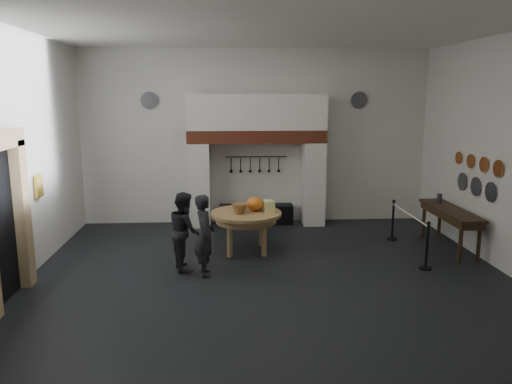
{
  "coord_description": "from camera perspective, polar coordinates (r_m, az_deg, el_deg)",
  "views": [
    {
      "loc": [
        -0.83,
        -9.01,
        3.37
      ],
      "look_at": [
        -0.17,
        1.19,
        1.35
      ],
      "focal_mm": 35.0,
      "sensor_mm": 36.0,
      "label": 1
    }
  ],
  "objects": [
    {
      "name": "visitor_far",
      "position": [
        9.8,
        -8.15,
        -4.39
      ],
      "size": [
        0.75,
        0.86,
        1.52
      ],
      "primitive_type": "imported",
      "rotation": [
        0.0,
        0.0,
        1.83
      ],
      "color": "black",
      "rests_on": "floor"
    },
    {
      "name": "pewter_plate_back_left",
      "position": [
        13.11,
        -12.08,
        10.19
      ],
      "size": [
        0.44,
        0.03,
        0.44
      ],
      "primitive_type": "cylinder",
      "rotation": [
        1.57,
        0.0,
        0.0
      ],
      "color": "#4C4C51",
      "rests_on": "wall_back"
    },
    {
      "name": "copper_pan_a",
      "position": [
        10.72,
        25.95,
        2.43
      ],
      "size": [
        0.03,
        0.34,
        0.34
      ],
      "primitive_type": "cylinder",
      "rotation": [
        0.0,
        1.57,
        0.0
      ],
      "color": "#C6662D",
      "rests_on": "wall_right"
    },
    {
      "name": "barrier_post_near",
      "position": [
        10.3,
        18.97,
        -5.93
      ],
      "size": [
        0.05,
        0.05,
        0.9
      ],
      "primitive_type": "cylinder",
      "color": "black",
      "rests_on": "floor"
    },
    {
      "name": "copper_pan_b",
      "position": [
        11.2,
        24.58,
        2.87
      ],
      "size": [
        0.03,
        0.32,
        0.32
      ],
      "primitive_type": "cylinder",
      "rotation": [
        0.0,
        1.57,
        0.0
      ],
      "color": "#C6662D",
      "rests_on": "wall_right"
    },
    {
      "name": "pewter_plate_back_right",
      "position": [
        13.45,
        11.72,
        10.22
      ],
      "size": [
        0.44,
        0.03,
        0.44
      ],
      "primitive_type": "cylinder",
      "rotation": [
        1.57,
        0.0,
        0.0
      ],
      "color": "#4C4C51",
      "rests_on": "wall_back"
    },
    {
      "name": "iron_range",
      "position": [
        13.14,
        0.04,
        -2.56
      ],
      "size": [
        1.9,
        0.45,
        0.5
      ],
      "primitive_type": "cube",
      "color": "black",
      "rests_on": "floor"
    },
    {
      "name": "hearth_brick_band",
      "position": [
        12.74,
        0.06,
        6.4
      ],
      "size": [
        3.5,
        0.72,
        0.32
      ],
      "primitive_type": "cube",
      "color": "#9E442B",
      "rests_on": "chimney_pier_left"
    },
    {
      "name": "chimney_pier_right",
      "position": [
        13.08,
        6.53,
        0.99
      ],
      "size": [
        0.55,
        0.7,
        2.15
      ],
      "primitive_type": "cube",
      "color": "silver",
      "rests_on": "floor"
    },
    {
      "name": "ceiling",
      "position": [
        9.12,
        1.64,
        18.28
      ],
      "size": [
        9.0,
        8.0,
        0.02
      ],
      "primitive_type": "cube",
      "color": "silver",
      "rests_on": "wall_back"
    },
    {
      "name": "pewter_plate_mid",
      "position": [
        11.49,
        23.8,
        0.59
      ],
      "size": [
        0.03,
        0.4,
        0.4
      ],
      "primitive_type": "cylinder",
      "rotation": [
        0.0,
        1.57,
        0.0
      ],
      "color": "#4C4C51",
      "rests_on": "wall_right"
    },
    {
      "name": "wall_plaque",
      "position": [
        10.61,
        -23.58,
        0.62
      ],
      "size": [
        0.05,
        0.34,
        0.44
      ],
      "primitive_type": "cube",
      "color": "gold",
      "rests_on": "wall_left"
    },
    {
      "name": "utensil_rail",
      "position": [
        13.06,
        -0.01,
        4.05
      ],
      "size": [
        1.6,
        0.02,
        0.02
      ],
      "primitive_type": "cylinder",
      "rotation": [
        0.0,
        1.57,
        0.0
      ],
      "color": "black",
      "rests_on": "wall_back"
    },
    {
      "name": "pumpkin",
      "position": [
        10.79,
        -0.1,
        -1.36
      ],
      "size": [
        0.36,
        0.36,
        0.31
      ],
      "primitive_type": "ellipsoid",
      "color": "orange",
      "rests_on": "work_table"
    },
    {
      "name": "side_table",
      "position": [
        11.7,
        21.36,
        -1.95
      ],
      "size": [
        0.55,
        2.2,
        0.06
      ],
      "primitive_type": "cube",
      "color": "#332412",
      "rests_on": "floor"
    },
    {
      "name": "chimney_pier_left",
      "position": [
        12.89,
        -6.5,
        0.84
      ],
      "size": [
        0.55,
        0.7,
        2.15
      ],
      "primitive_type": "cube",
      "color": "silver",
      "rests_on": "floor"
    },
    {
      "name": "chimney_hood",
      "position": [
        12.7,
        0.06,
        9.14
      ],
      "size": [
        3.5,
        0.7,
        0.9
      ],
      "primitive_type": "cube",
      "color": "silver",
      "rests_on": "hearth_brick_band"
    },
    {
      "name": "cheese_block_big",
      "position": [
        10.67,
        1.56,
        -1.69
      ],
      "size": [
        0.22,
        0.22,
        0.24
      ],
      "primitive_type": "cube",
      "color": "#D0D07C",
      "rests_on": "work_table"
    },
    {
      "name": "floor",
      "position": [
        9.66,
        1.49,
        -9.25
      ],
      "size": [
        9.0,
        8.0,
        0.02
      ],
      "primitive_type": "cube",
      "color": "black",
      "rests_on": "ground"
    },
    {
      "name": "pewter_plate_right",
      "position": [
        12.01,
        22.5,
        1.12
      ],
      "size": [
        0.03,
        0.4,
        0.4
      ],
      "primitive_type": "cylinder",
      "rotation": [
        0.0,
        1.57,
        0.0
      ],
      "color": "#4C4C51",
      "rests_on": "wall_right"
    },
    {
      "name": "copper_pan_c",
      "position": [
        11.68,
        23.32,
        3.27
      ],
      "size": [
        0.03,
        0.3,
        0.3
      ],
      "primitive_type": "cylinder",
      "rotation": [
        0.0,
        1.57,
        0.0
      ],
      "color": "#C6662D",
      "rests_on": "wall_right"
    },
    {
      "name": "wall_left",
      "position": [
        9.8,
        -25.71,
        3.5
      ],
      "size": [
        0.02,
        8.0,
        4.5
      ],
      "primitive_type": "cube",
      "color": "silver",
      "rests_on": "floor"
    },
    {
      "name": "barrier_rope",
      "position": [
        11.09,
        17.14,
        -2.47
      ],
      "size": [
        0.04,
        2.0,
        0.04
      ],
      "primitive_type": "cylinder",
      "rotation": [
        1.57,
        0.0,
        0.0
      ],
      "color": "silver",
      "rests_on": "barrier_post_near"
    },
    {
      "name": "door_jamb_far",
      "position": [
        9.64,
        -25.22,
        -2.33
      ],
      "size": [
        0.22,
        0.3,
        2.6
      ],
      "primitive_type": "cube",
      "color": "tan",
      "rests_on": "floor"
    },
    {
      "name": "wicker_basket",
      "position": [
        10.54,
        -1.92,
        -1.92
      ],
      "size": [
        0.32,
        0.32,
        0.22
      ],
      "primitive_type": "cone",
      "rotation": [
        3.14,
        0.0,
        0.01
      ],
      "color": "brown",
      "rests_on": "work_table"
    },
    {
      "name": "cheese_block_small",
      "position": [
        10.96,
        1.31,
        -1.45
      ],
      "size": [
        0.18,
        0.18,
        0.2
      ],
      "primitive_type": "cube",
      "color": "#FAEB95",
      "rests_on": "work_table"
    },
    {
      "name": "visitor_near",
      "position": [
        9.38,
        -5.89,
        -4.95
      ],
      "size": [
        0.48,
        0.63,
        1.55
      ],
      "primitive_type": "imported",
      "rotation": [
        0.0,
        0.0,
        1.78
      ],
      "color": "black",
      "rests_on": "floor"
    },
    {
      "name": "work_table",
      "position": [
        10.72,
        -1.14,
        -2.48
      ],
      "size": [
        1.54,
        1.54,
        0.07
      ],
      "primitive_type": "cylinder",
      "rotation": [
        0.0,
        0.0,
        0.01
      ],
      "color": "tan",
      "rests_on": "floor"
    },
    {
      "name": "pewter_plate_left",
      "position": [
        10.97,
        25.22,
        0.01
      ],
      "size": [
        0.03,
        0.4,
        0.4
      ],
      "primitive_type": "cylinder",
      "rotation": [
        0.0,
        1.57,
        0.0
      ],
      "color": "#4C4C51",
      "rests_on": "wall_right"
    },
    {
      "name": "barrier_post_far",
      "position": [
        12.1,
        15.37,
        -3.2
      ],
      "size": [
        0.05,
        0.05,
        0.9
      ],
      "primitive_type": "cylinder",
      "color": "black",
      "rests_on": "floor"
    },
    {
      "name": "wall_right",
      "position": [
        10.53,
        26.81,
        3.86
      ],
      "size": [
        0.02,
        8.0,
        4.5
      ],
      "primitive_type": "cube",
      "color": "silver",
      "rests_on": "floor"
    },
    {
      "name": "wall_front",
      "position": [
        5.21,
        5.57,
        -1.34
      ],
      "size": [
        9.0,
        0.02,
        4.5
      ],
      "primitive_type": "cube",
      "color": "silver",
      "rests_on": "floor"
    },
    {
      "name": "pewter_jug",
      "position": [
        12.2,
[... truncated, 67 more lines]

